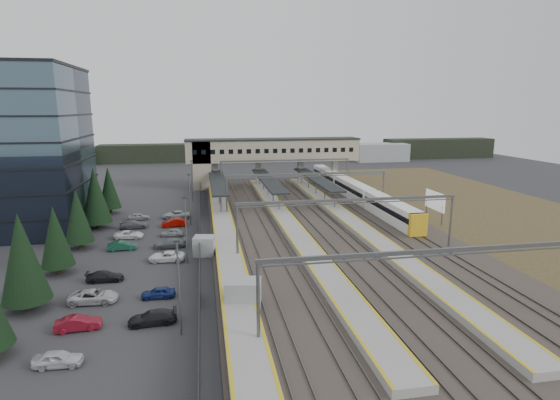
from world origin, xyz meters
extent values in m
plane|color=#2B2B2D|center=(0.00, 0.00, 0.00)|extent=(220.00, 220.00, 0.00)
cube|color=black|center=(-36.00, 12.00, 3.43)|extent=(24.30, 18.30, 0.25)
cylinder|color=black|center=(-22.00, -18.00, 0.60)|extent=(0.44, 0.44, 1.20)
cone|color=black|center=(-22.00, -18.00, 5.10)|extent=(4.26, 4.26, 8.20)
cylinder|color=black|center=(-22.00, -9.00, 0.60)|extent=(0.44, 0.44, 1.20)
cone|color=black|center=(-22.00, -9.00, 4.40)|extent=(3.54, 3.54, 6.80)
cylinder|color=black|center=(-22.00, 0.00, 0.60)|extent=(0.44, 0.44, 1.20)
cone|color=black|center=(-22.00, 0.00, 4.50)|extent=(3.64, 3.64, 7.00)
cylinder|color=black|center=(-22.00, 10.00, 0.60)|extent=(0.44, 0.44, 1.20)
cone|color=black|center=(-22.00, 10.00, 5.25)|extent=(4.42, 4.42, 8.50)
cylinder|color=black|center=(-22.00, 20.00, 0.60)|extent=(0.44, 0.44, 1.20)
cone|color=black|center=(-22.00, 20.00, 4.60)|extent=(3.74, 3.74, 7.20)
imported|color=silver|center=(-16.50, -28.00, 0.58)|extent=(3.47, 1.53, 1.16)
imported|color=maroon|center=(-16.50, -22.70, 0.60)|extent=(3.77, 1.64, 1.21)
imported|color=silver|center=(-16.50, -17.40, 0.63)|extent=(4.64, 2.31, 1.26)
imported|color=black|center=(-16.50, -12.10, 0.56)|extent=(3.85, 1.59, 1.12)
imported|color=#184D37|center=(-16.50, -1.50, 0.60)|extent=(3.71, 1.44, 1.21)
imported|color=white|center=(-16.50, 3.80, 0.56)|extent=(4.10, 2.03, 1.12)
imported|color=#5B5D63|center=(-16.50, 9.10, 0.62)|extent=(4.38, 2.02, 1.24)
imported|color=#A1A2A5|center=(-16.50, 14.40, 0.58)|extent=(3.50, 1.65, 1.16)
imported|color=black|center=(-10.50, -22.70, 0.59)|extent=(4.19, 1.93, 1.19)
imported|color=navy|center=(-10.50, -17.40, 0.55)|extent=(3.26, 1.33, 1.11)
imported|color=white|center=(-10.50, -6.80, 0.60)|extent=(4.49, 2.38, 1.20)
imported|color=slate|center=(-10.50, -1.50, 0.61)|extent=(4.34, 2.03, 1.23)
imported|color=#97989B|center=(-10.50, 3.80, 0.57)|extent=(3.45, 1.65, 1.14)
imported|color=#910A03|center=(-10.50, 9.10, 0.64)|extent=(3.99, 1.73, 1.28)
imported|color=#AFB0B4|center=(-10.50, 14.40, 0.63)|extent=(4.58, 2.21, 1.26)
cylinder|color=slate|center=(-8.00, -25.00, 4.00)|extent=(0.16, 0.16, 8.00)
cube|color=black|center=(-8.00, -25.00, 8.00)|extent=(0.50, 0.25, 0.15)
cylinder|color=slate|center=(-8.00, -8.00, 4.00)|extent=(0.16, 0.16, 8.00)
cube|color=black|center=(-8.00, -8.00, 8.00)|extent=(0.50, 0.25, 0.15)
cylinder|color=slate|center=(-8.00, 10.00, 4.00)|extent=(0.16, 0.16, 8.00)
cube|color=black|center=(-8.00, 10.00, 8.00)|extent=(0.50, 0.25, 0.15)
cylinder|color=slate|center=(-8.00, 28.00, 4.00)|extent=(0.16, 0.16, 8.00)
cube|color=black|center=(-8.00, 28.00, 8.00)|extent=(0.50, 0.25, 0.15)
cube|color=#26282B|center=(-6.50, 5.00, 1.00)|extent=(0.08, 90.00, 2.00)
cube|color=#9B9FA1|center=(-2.49, -20.93, 1.34)|extent=(3.58, 2.89, 2.68)
cube|color=#9B9FA1|center=(-5.93, -5.28, 1.20)|extent=(2.96, 2.61, 2.40)
cube|color=#332C26|center=(12.00, 5.00, 0.10)|extent=(34.00, 90.00, 0.20)
cube|color=#59544C|center=(-0.72, 5.00, 0.28)|extent=(0.08, 90.00, 0.14)
cube|color=#59544C|center=(0.72, 5.00, 0.28)|extent=(0.08, 90.00, 0.14)
cube|color=#59544C|center=(3.28, 5.00, 0.28)|extent=(0.08, 90.00, 0.14)
cube|color=#59544C|center=(4.72, 5.00, 0.28)|extent=(0.08, 90.00, 0.14)
cube|color=#59544C|center=(9.28, 5.00, 0.28)|extent=(0.08, 90.00, 0.14)
cube|color=#59544C|center=(10.72, 5.00, 0.28)|extent=(0.08, 90.00, 0.14)
cube|color=#59544C|center=(13.28, 5.00, 0.28)|extent=(0.08, 90.00, 0.14)
cube|color=#59544C|center=(14.72, 5.00, 0.28)|extent=(0.08, 90.00, 0.14)
cube|color=#59544C|center=(19.28, 5.00, 0.28)|extent=(0.08, 90.00, 0.14)
cube|color=#59544C|center=(20.72, 5.00, 0.28)|extent=(0.08, 90.00, 0.14)
cube|color=#59544C|center=(23.28, 5.00, 0.28)|extent=(0.08, 90.00, 0.14)
cube|color=#59544C|center=(24.72, 5.00, 0.28)|extent=(0.08, 90.00, 0.14)
cube|color=gray|center=(-3.00, 5.00, 0.45)|extent=(3.20, 82.00, 0.90)
cube|color=gold|center=(-4.45, 5.00, 0.91)|extent=(0.25, 82.00, 0.02)
cube|color=gold|center=(-1.55, 5.00, 0.91)|extent=(0.25, 82.00, 0.02)
cube|color=gray|center=(7.00, 5.00, 0.45)|extent=(3.20, 82.00, 0.90)
cube|color=gold|center=(5.55, 5.00, 0.91)|extent=(0.25, 82.00, 0.02)
cube|color=gold|center=(8.45, 5.00, 0.91)|extent=(0.25, 82.00, 0.02)
cube|color=gray|center=(17.00, 5.00, 0.45)|extent=(3.20, 82.00, 0.90)
cube|color=gold|center=(15.55, 5.00, 0.91)|extent=(0.25, 82.00, 0.02)
cube|color=gold|center=(18.45, 5.00, 0.91)|extent=(0.25, 82.00, 0.02)
cube|color=black|center=(-3.00, 27.00, 4.00)|extent=(3.00, 30.00, 0.25)
cube|color=slate|center=(-3.00, 27.00, 3.85)|extent=(3.10, 30.00, 0.12)
cylinder|color=slate|center=(-3.00, 14.00, 2.40)|extent=(0.20, 0.20, 3.10)
cylinder|color=slate|center=(-3.00, 20.50, 2.40)|extent=(0.20, 0.20, 3.10)
cylinder|color=slate|center=(-3.00, 27.00, 2.40)|extent=(0.20, 0.20, 3.10)
cylinder|color=slate|center=(-3.00, 33.50, 2.40)|extent=(0.20, 0.20, 3.10)
cylinder|color=slate|center=(-3.00, 40.00, 2.40)|extent=(0.20, 0.20, 3.10)
cube|color=black|center=(7.00, 27.00, 4.00)|extent=(3.00, 30.00, 0.25)
cube|color=slate|center=(7.00, 27.00, 3.85)|extent=(3.10, 30.00, 0.12)
cylinder|color=slate|center=(7.00, 14.00, 2.40)|extent=(0.20, 0.20, 3.10)
cylinder|color=slate|center=(7.00, 20.50, 2.40)|extent=(0.20, 0.20, 3.10)
cylinder|color=slate|center=(7.00, 27.00, 2.40)|extent=(0.20, 0.20, 3.10)
cylinder|color=slate|center=(7.00, 33.50, 2.40)|extent=(0.20, 0.20, 3.10)
cylinder|color=slate|center=(7.00, 40.00, 2.40)|extent=(0.20, 0.20, 3.10)
cube|color=black|center=(17.00, 27.00, 4.00)|extent=(3.00, 30.00, 0.25)
cube|color=slate|center=(17.00, 27.00, 3.85)|extent=(3.10, 30.00, 0.12)
cylinder|color=slate|center=(17.00, 14.00, 2.40)|extent=(0.20, 0.20, 3.10)
cylinder|color=slate|center=(17.00, 20.50, 2.40)|extent=(0.20, 0.20, 3.10)
cylinder|color=slate|center=(17.00, 27.00, 2.40)|extent=(0.20, 0.20, 3.10)
cylinder|color=slate|center=(17.00, 33.50, 2.40)|extent=(0.20, 0.20, 3.10)
cylinder|color=slate|center=(17.00, 40.00, 2.40)|extent=(0.20, 0.20, 3.10)
cube|color=tan|center=(10.50, 42.00, 8.50)|extent=(40.00, 6.00, 5.00)
cube|color=black|center=(10.50, 42.00, 11.05)|extent=(40.40, 6.40, 0.30)
cube|color=tan|center=(-6.00, 42.00, 5.50)|extent=(4.00, 6.00, 11.00)
cube|color=black|center=(-7.50, 38.98, 8.60)|extent=(1.00, 0.06, 1.00)
cube|color=black|center=(-5.50, 38.98, 8.60)|extent=(1.00, 0.06, 1.00)
cube|color=black|center=(-3.50, 38.98, 8.60)|extent=(1.00, 0.06, 1.00)
cube|color=black|center=(-1.50, 38.98, 8.60)|extent=(1.00, 0.06, 1.00)
cube|color=black|center=(0.50, 38.98, 8.60)|extent=(1.00, 0.06, 1.00)
cube|color=black|center=(2.50, 38.98, 8.60)|extent=(1.00, 0.06, 1.00)
cube|color=black|center=(4.50, 38.98, 8.60)|extent=(1.00, 0.06, 1.00)
cube|color=black|center=(6.50, 38.98, 8.60)|extent=(1.00, 0.06, 1.00)
cube|color=black|center=(8.50, 38.98, 8.60)|extent=(1.00, 0.06, 1.00)
cube|color=black|center=(10.50, 38.98, 8.60)|extent=(1.00, 0.06, 1.00)
cube|color=black|center=(12.50, 38.98, 8.60)|extent=(1.00, 0.06, 1.00)
cube|color=black|center=(14.50, 38.98, 8.60)|extent=(1.00, 0.06, 1.00)
cube|color=black|center=(16.50, 38.98, 8.60)|extent=(1.00, 0.06, 1.00)
cube|color=black|center=(18.50, 38.98, 8.60)|extent=(1.00, 0.06, 1.00)
cube|color=black|center=(20.50, 38.98, 8.60)|extent=(1.00, 0.06, 1.00)
cube|color=black|center=(22.50, 38.98, 8.60)|extent=(1.00, 0.06, 1.00)
cube|color=black|center=(24.50, 38.98, 8.60)|extent=(1.00, 0.06, 1.00)
cube|color=black|center=(26.50, 38.98, 8.60)|extent=(1.00, 0.06, 1.00)
cube|color=black|center=(28.50, 38.98, 8.60)|extent=(1.00, 0.06, 1.00)
cube|color=gray|center=(-4.50, 42.00, 3.00)|extent=(1.20, 1.60, 6.00)
cube|color=gray|center=(-3.00, 42.00, 3.00)|extent=(1.20, 1.60, 6.00)
cube|color=gray|center=(7.00, 42.00, 3.00)|extent=(1.20, 1.60, 6.00)
cube|color=gray|center=(17.00, 42.00, 3.00)|extent=(1.20, 1.60, 6.00)
cube|color=gray|center=(25.50, 42.00, 3.00)|extent=(1.20, 1.60, 6.00)
cylinder|color=slate|center=(-2.00, -28.00, 3.50)|extent=(0.28, 0.28, 7.00)
cube|color=slate|center=(12.00, -28.00, 7.00)|extent=(28.40, 0.25, 0.35)
cube|color=slate|center=(12.00, -28.00, 6.60)|extent=(28.40, 0.12, 0.12)
cylinder|color=slate|center=(-2.00, -8.00, 3.50)|extent=(0.28, 0.28, 7.00)
cylinder|color=slate|center=(26.00, -8.00, 3.50)|extent=(0.28, 0.28, 7.00)
cube|color=slate|center=(12.00, -8.00, 7.00)|extent=(28.40, 0.25, 0.35)
cube|color=slate|center=(12.00, -8.00, 6.60)|extent=(28.40, 0.12, 0.12)
cylinder|color=slate|center=(-2.00, 14.00, 3.50)|extent=(0.28, 0.28, 7.00)
cylinder|color=slate|center=(26.00, 14.00, 3.50)|extent=(0.28, 0.28, 7.00)
cube|color=slate|center=(12.00, 14.00, 7.00)|extent=(28.40, 0.25, 0.35)
cube|color=slate|center=(12.00, 14.00, 6.60)|extent=(28.40, 0.12, 0.12)
cylinder|color=slate|center=(-2.00, 34.00, 3.50)|extent=(0.28, 0.28, 7.00)
cylinder|color=slate|center=(26.00, 34.00, 3.50)|extent=(0.28, 0.28, 7.00)
cube|color=slate|center=(12.00, 34.00, 7.00)|extent=(28.40, 0.25, 0.35)
cube|color=slate|center=(12.00, 34.00, 6.60)|extent=(28.40, 0.12, 0.12)
cube|color=white|center=(24.00, 5.67, 1.93)|extent=(2.57, 17.79, 3.31)
cube|color=black|center=(24.00, 5.67, 2.30)|extent=(2.63, 17.19, 0.83)
cube|color=slate|center=(24.00, 5.67, 0.51)|extent=(2.21, 16.39, 0.46)
cube|color=white|center=(24.00, 24.06, 1.93)|extent=(2.57, 17.79, 3.31)
cube|color=black|center=(24.00, 24.06, 2.30)|extent=(2.63, 17.19, 0.83)
cube|color=slate|center=(24.00, 24.06, 0.51)|extent=(2.21, 16.39, 0.46)
cube|color=white|center=(24.00, 42.45, 1.93)|extent=(2.57, 17.79, 3.31)
cube|color=black|center=(24.00, 42.45, 2.30)|extent=(2.63, 17.19, 0.83)
cube|color=slate|center=(24.00, 42.45, 0.51)|extent=(2.21, 16.39, 0.46)
cube|color=gold|center=(24.00, -3.13, 1.93)|extent=(2.59, 0.90, 3.31)
cylinder|color=slate|center=(31.00, 2.45, 1.56)|extent=(0.20, 0.20, 3.12)
cylinder|color=slate|center=(31.00, 7.30, 1.56)|extent=(0.20, 0.20, 3.12)
cube|color=silver|center=(31.00, 4.87, 3.48)|extent=(0.16, 5.85, 2.92)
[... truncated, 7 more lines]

